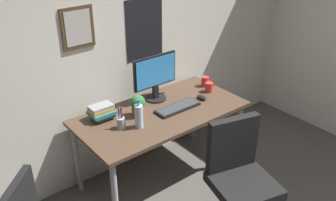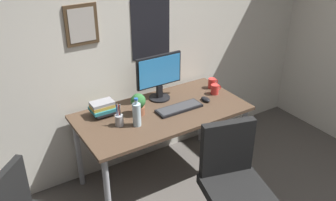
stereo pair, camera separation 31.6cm
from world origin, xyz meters
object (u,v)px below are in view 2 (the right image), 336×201
office_chair (232,177)px  computer_mouse (206,99)px  coffee_mug_near (215,89)px  keyboard (179,108)px  pen_cup (119,120)px  potted_plant (138,103)px  coffee_mug_far (212,83)px  book_stack_left (103,108)px  monitor (159,75)px  water_bottle (137,114)px

office_chair → computer_mouse: bearing=67.0°
coffee_mug_near → computer_mouse: bearing=-156.0°
keyboard → pen_cup: pen_cup is taller
pen_cup → potted_plant: bearing=20.6°
office_chair → keyboard: size_ratio=2.21×
coffee_mug_far → book_stack_left: (-1.14, 0.08, 0.01)m
monitor → pen_cup: (-0.53, -0.25, -0.19)m
monitor → computer_mouse: (0.34, -0.28, -0.22)m
office_chair → monitor: bearing=90.1°
keyboard → computer_mouse: 0.30m
book_stack_left → water_bottle: bearing=-62.2°
office_chair → coffee_mug_far: (0.56, 0.99, 0.26)m
computer_mouse → potted_plant: (-0.65, 0.12, 0.09)m
keyboard → water_bottle: water_bottle is taller
monitor → potted_plant: 0.38m
monitor → water_bottle: (-0.41, -0.32, -0.13)m
computer_mouse → coffee_mug_far: size_ratio=0.99×
office_chair → coffee_mug_near: 1.04m
water_bottle → coffee_mug_near: size_ratio=2.20×
office_chair → pen_cup: 1.02m
office_chair → monitor: (-0.00, 1.07, 0.45)m
pen_cup → office_chair: bearing=-56.9°
office_chair → book_stack_left: (-0.58, 1.07, 0.28)m
office_chair → potted_plant: office_chair is taller
water_bottle → book_stack_left: bearing=117.8°
water_bottle → book_stack_left: size_ratio=1.22×
coffee_mug_near → coffee_mug_far: 0.14m
monitor → book_stack_left: size_ratio=2.23×
monitor → coffee_mug_far: bearing=-8.2°
monitor → potted_plant: bearing=-152.2°
coffee_mug_far → book_stack_left: bearing=176.2°
coffee_mug_near → keyboard: bearing=-170.5°
coffee_mug_near → potted_plant: size_ratio=0.59×
keyboard → book_stack_left: book_stack_left is taller
coffee_mug_near → book_stack_left: 1.10m
monitor → book_stack_left: bearing=-179.4°
computer_mouse → coffee_mug_far: bearing=40.8°
coffee_mug_far → potted_plant: potted_plant is taller
pen_cup → book_stack_left: size_ratio=0.97×
water_bottle → potted_plant: size_ratio=1.29×
monitor → keyboard: monitor is taller
office_chair → computer_mouse: 0.89m
keyboard → monitor: bearing=97.8°
monitor → pen_cup: bearing=-155.1°
pen_cup → keyboard: bearing=-3.4°
monitor → computer_mouse: size_ratio=4.18×
monitor → keyboard: size_ratio=1.07×
keyboard → potted_plant: 0.38m
computer_mouse → potted_plant: size_ratio=0.56×
monitor → pen_cup: 0.62m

